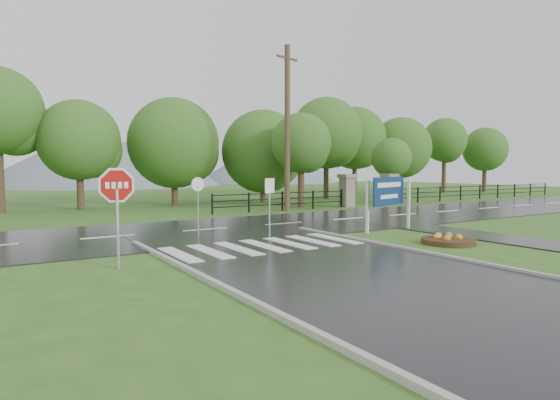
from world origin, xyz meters
TOP-DOWN VIEW (x-y plane):
  - ground at (0.00, 0.00)m, footprint 120.00×120.00m
  - main_road at (0.00, 10.00)m, footprint 90.00×8.00m
  - walkway at (8.50, 4.00)m, footprint 2.20×11.00m
  - crosswalk at (0.00, 5.00)m, footprint 6.50×2.80m
  - curb_left at (-3.55, -4.00)m, footprint 0.15×24.00m
  - pillar_west at (13.00, 16.00)m, footprint 1.00×1.00m
  - pillar_east at (17.00, 16.00)m, footprint 1.00×1.00m
  - fence_west at (7.75, 16.00)m, footprint 9.58×0.08m
  - fence_east at (27.75, 16.00)m, footprint 20.58×0.08m
  - hills at (3.49, 65.00)m, footprint 102.00×48.00m
  - treeline at (1.00, 24.00)m, footprint 83.20×5.20m
  - stop_sign at (-4.99, 4.14)m, footprint 1.28×0.06m
  - estate_billboard at (6.49, 5.66)m, footprint 2.55×0.86m
  - flower_bed at (5.87, 2.14)m, footprint 1.86×1.86m
  - reg_sign_small at (1.98, 7.94)m, footprint 0.50×0.10m
  - reg_sign_round at (-0.98, 8.39)m, footprint 0.54×0.08m
  - utility_pole_east at (7.79, 15.50)m, footprint 1.75×0.59m
  - entrance_tree_left at (10.21, 17.50)m, footprint 4.06×4.06m
  - entrance_tree_right at (18.72, 17.50)m, footprint 3.07×3.07m

SIDE VIEW (x-z plane):
  - hills at x=3.49m, z-range -39.54..8.46m
  - ground at x=0.00m, z-range 0.00..0.00m
  - main_road at x=0.00m, z-range -0.02..0.02m
  - walkway at x=8.50m, z-range -0.02..0.02m
  - curb_left at x=-3.55m, z-range -0.06..0.06m
  - treeline at x=1.00m, z-range -5.00..5.00m
  - crosswalk at x=0.00m, z-range 0.05..0.07m
  - flower_bed at x=5.87m, z-range -0.05..0.32m
  - fence_west at x=7.75m, z-range 0.12..1.32m
  - fence_east at x=27.75m, z-range 0.14..1.34m
  - pillar_west at x=13.00m, z-range 0.06..2.30m
  - pillar_east at x=17.00m, z-range 0.06..2.30m
  - reg_sign_round at x=-0.98m, z-range 0.30..2.62m
  - estate_billboard at x=6.49m, z-range 0.43..2.73m
  - reg_sign_small at x=1.98m, z-range 0.46..2.71m
  - stop_sign at x=-4.99m, z-range 0.55..3.42m
  - entrance_tree_right at x=18.72m, z-range 0.92..5.89m
  - entrance_tree_left at x=10.21m, z-range 1.13..7.51m
  - utility_pole_east at x=7.79m, z-range 0.08..10.15m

